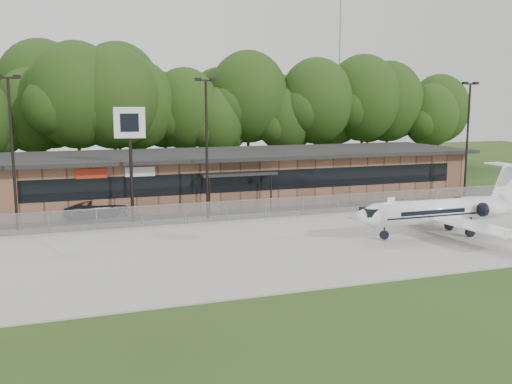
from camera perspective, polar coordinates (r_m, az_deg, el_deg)
name	(u,v)px	position (r m, az deg, el deg)	size (l,w,h in m)	color
ground	(389,275)	(29.40, 13.12, -8.07)	(160.00, 160.00, 0.00)	#283F16
apron	(319,238)	(36.14, 6.30, -4.63)	(64.00, 18.00, 0.08)	#9E9B93
parking_lot	(258,207)	(46.54, 0.18, -1.54)	(50.00, 9.00, 0.06)	#383835
terminal	(241,175)	(50.37, -1.51, 1.72)	(41.00, 11.65, 4.30)	brown
fence	(278,208)	(42.26, 2.22, -1.59)	(46.00, 0.04, 1.52)	gray
treeline	(193,111)	(67.40, -6.29, 8.02)	(72.00, 12.00, 15.00)	#223E13
radio_mast	(339,73)	(80.87, 8.32, 11.66)	(0.20, 0.20, 25.00)	gray
light_pole_left	(12,142)	(40.30, -23.23, 4.64)	(1.55, 0.30, 10.23)	black
light_pole_mid	(207,138)	(41.51, -4.97, 5.43)	(1.55, 0.30, 10.23)	black
light_pole_right	(468,132)	(52.21, 20.41, 5.61)	(1.55, 0.30, 10.23)	black
business_jet	(445,211)	(38.36, 18.37, -1.85)	(13.30, 11.80, 4.50)	white
suv	(99,207)	(44.19, -15.41, -1.50)	(2.43, 5.27, 1.47)	#333335
pole_sign	(130,135)	(40.79, -12.49, 5.59)	(2.15, 0.59, 8.19)	black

